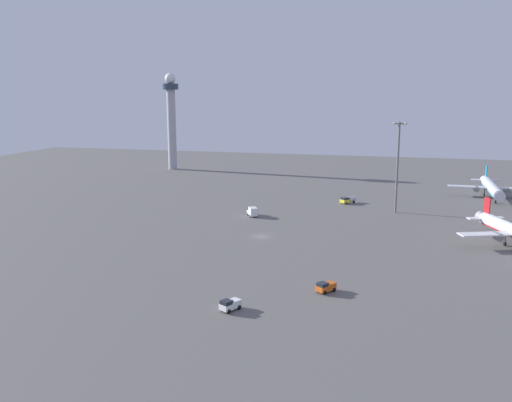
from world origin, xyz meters
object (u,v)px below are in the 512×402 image
catering_truck (252,211)px  baggage_tractor (230,305)px  fuel_truck (348,200)px  control_tower (171,115)px  airplane_near_gate (492,187)px  maintenance_van (326,287)px  apron_light_west (398,162)px

catering_truck → baggage_tractor: bearing=-107.0°
catering_truck → fuel_truck: catering_truck is taller
control_tower → fuel_truck: control_tower is taller
airplane_near_gate → catering_truck: size_ratio=6.70×
control_tower → maintenance_van: size_ratio=10.99×
catering_truck → control_tower: bearing=96.3°
control_tower → apron_light_west: size_ratio=1.62×
control_tower → fuel_truck: (97.83, -68.31, -26.70)m
maintenance_van → catering_truck: bearing=-26.0°
apron_light_west → baggage_tractor: bearing=-106.5°
airplane_near_gate → baggage_tractor: (-63.56, -132.90, -2.79)m
baggage_tractor → apron_light_west: bearing=-77.4°
baggage_tractor → fuel_truck: size_ratio=0.74×
airplane_near_gate → apron_light_west: bearing=46.3°
baggage_tractor → control_tower: bearing=-34.8°
baggage_tractor → catering_truck: bearing=-48.8°
fuel_truck → apron_light_west: (17.08, -11.38, 15.74)m
airplane_near_gate → fuel_truck: bearing=25.9°
maintenance_van → baggage_tractor: (-15.98, -14.14, 0.00)m
catering_truck → fuel_truck: size_ratio=0.99×
fuel_truck → maintenance_van: bearing=133.6°
control_tower → maintenance_van: 193.28m
control_tower → catering_truck: (69.63, -97.52, -26.49)m
maintenance_van → catering_truck: catering_truck is taller
control_tower → apron_light_west: (114.90, -79.70, -10.97)m
airplane_near_gate → catering_truck: bearing=34.2°
control_tower → airplane_near_gate: control_tower is taller
maintenance_van → apron_light_west: (12.43, 81.96, 15.92)m
maintenance_van → baggage_tractor: same height
airplane_near_gate → apron_light_west: size_ratio=1.34×
control_tower → baggage_tractor: 197.76m
airplane_near_gate → control_tower: bearing=-16.0°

